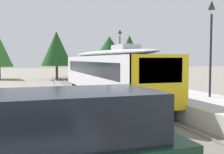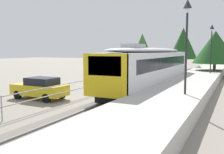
% 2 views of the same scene
% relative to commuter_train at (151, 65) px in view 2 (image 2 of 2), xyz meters
% --- Properties ---
extents(ground_plane, '(160.00, 160.00, 0.00)m').
position_rel_commuter_train_xyz_m(ground_plane, '(-3.00, -3.30, -2.14)').
color(ground_plane, gray).
extents(track_rails, '(3.20, 60.00, 0.14)m').
position_rel_commuter_train_xyz_m(track_rails, '(0.00, -3.30, -2.11)').
color(track_rails, '#6B665B').
rests_on(track_rails, ground).
extents(commuter_train, '(2.82, 18.13, 3.74)m').
position_rel_commuter_train_xyz_m(commuter_train, '(0.00, 0.00, 0.00)').
color(commuter_train, silver).
rests_on(commuter_train, track_rails).
extents(station_platform, '(3.90, 60.00, 0.90)m').
position_rel_commuter_train_xyz_m(station_platform, '(3.25, -3.30, -1.69)').
color(station_platform, '#B7B5AD').
rests_on(station_platform, ground).
extents(platform_lamp_mid_platform, '(0.34, 0.34, 5.35)m').
position_rel_commuter_train_xyz_m(platform_lamp_mid_platform, '(4.17, -6.88, 2.48)').
color(platform_lamp_mid_platform, '#232328').
rests_on(platform_lamp_mid_platform, station_platform).
extents(platform_lamp_far_end, '(0.34, 0.34, 5.35)m').
position_rel_commuter_train_xyz_m(platform_lamp_far_end, '(4.17, 8.48, 2.48)').
color(platform_lamp_far_end, '#232328').
rests_on(platform_lamp_far_end, station_platform).
extents(carpark_fence, '(0.06, 36.06, 1.25)m').
position_rel_commuter_train_xyz_m(carpark_fence, '(-3.30, -13.30, -1.23)').
color(carpark_fence, '#9EA0A5').
rests_on(carpark_fence, ground).
extents(parked_hatchback_yellow, '(4.04, 1.86, 1.53)m').
position_rel_commuter_train_xyz_m(parked_hatchback_yellow, '(-5.54, -8.11, -1.35)').
color(parked_hatchback_yellow, gold).
rests_on(parked_hatchback_yellow, ground).
extents(tree_behind_station_far, '(4.59, 4.59, 7.12)m').
position_rel_commuter_train_xyz_m(tree_behind_station_far, '(-1.29, 21.27, 2.42)').
color(tree_behind_station_far, brown).
rests_on(tree_behind_station_far, ground).
extents(tree_distant_left, '(4.13, 4.13, 6.62)m').
position_rel_commuter_train_xyz_m(tree_distant_left, '(-9.51, 24.53, 2.09)').
color(tree_distant_left, brown).
rests_on(tree_distant_left, ground).
extents(tree_distant_centre, '(5.51, 5.51, 5.85)m').
position_rel_commuter_train_xyz_m(tree_distant_centre, '(4.26, 12.78, 1.68)').
color(tree_distant_centre, brown).
rests_on(tree_distant_centre, ground).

